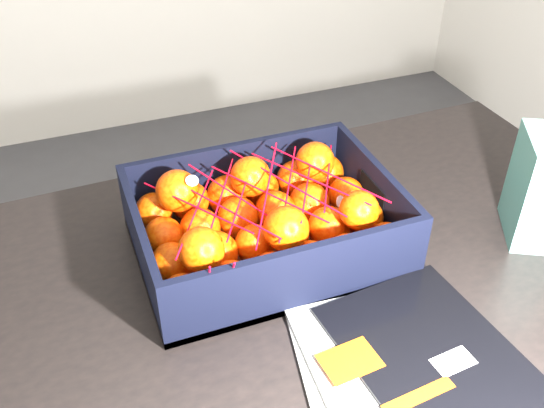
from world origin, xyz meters
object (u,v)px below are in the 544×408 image
object	(u,v)px
magazine_stack	(404,367)
produce_crate	(265,231)
table	(316,326)
retail_carton	(541,188)

from	to	relation	value
magazine_stack	produce_crate	distance (m)	0.31
table	magazine_stack	size ratio (longest dim) A/B	3.86
magazine_stack	retail_carton	xyz separation A→B (m)	(0.35, 0.18, 0.08)
table	retail_carton	world-z (taller)	retail_carton
magazine_stack	retail_carton	bearing A→B (deg)	27.22
retail_carton	table	bearing A→B (deg)	-153.58
magazine_stack	produce_crate	xyz separation A→B (m)	(-0.08, 0.30, 0.03)
table	produce_crate	size ratio (longest dim) A/B	3.03
produce_crate	retail_carton	world-z (taller)	retail_carton
retail_carton	produce_crate	bearing A→B (deg)	-166.93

